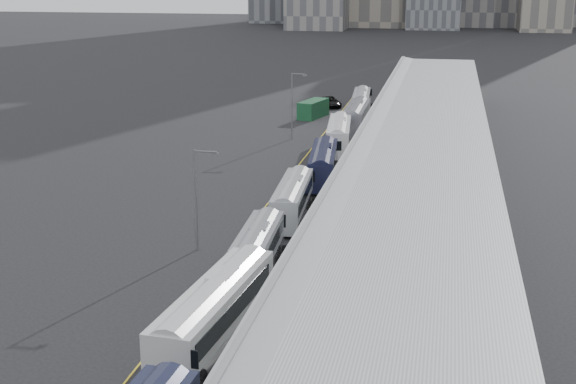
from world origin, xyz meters
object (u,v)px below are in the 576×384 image
(bus_3, at_px, (255,258))
(suv, at_px, (330,102))
(bus_6, at_px, (339,138))
(bus_4, at_px, (292,203))
(bus_5, at_px, (323,167))
(bus_8, at_px, (361,104))
(street_lamp_far, at_px, (293,101))
(street_lamp_near, at_px, (198,192))
(bus_2, at_px, (215,319))
(bus_7, at_px, (356,120))
(shipping_container, at_px, (313,109))

(bus_3, distance_m, suv, 76.00)
(bus_6, bearing_deg, bus_4, -96.41)
(bus_5, distance_m, bus_8, 42.17)
(street_lamp_far, bearing_deg, bus_5, -70.92)
(bus_8, bearing_deg, street_lamp_near, -99.23)
(bus_4, bearing_deg, suv, 91.76)
(bus_5, bearing_deg, street_lamp_near, -111.22)
(bus_3, height_order, suv, bus_3)
(bus_2, distance_m, bus_4, 25.75)
(bus_7, distance_m, suv, 21.21)
(street_lamp_far, height_order, suv, street_lamp_far)
(street_lamp_near, bearing_deg, bus_2, -69.44)
(bus_5, bearing_deg, bus_8, 84.91)
(bus_2, height_order, shipping_container, bus_2)
(bus_2, xyz_separation_m, shipping_container, (-7.14, 76.95, -0.41))
(bus_5, relative_size, bus_8, 1.02)
(bus_7, relative_size, shipping_container, 2.04)
(bus_4, relative_size, bus_6, 0.91)
(bus_6, bearing_deg, bus_7, 81.24)
(bus_2, bearing_deg, bus_6, 95.15)
(bus_8, distance_m, suv, 8.05)
(bus_3, distance_m, street_lamp_far, 49.79)
(street_lamp_far, bearing_deg, bus_4, -79.16)
(bus_8, xyz_separation_m, street_lamp_near, (-5.70, -65.38, 3.25))
(bus_7, distance_m, street_lamp_far, 10.52)
(bus_2, bearing_deg, bus_3, 96.68)
(bus_8, xyz_separation_m, street_lamp_far, (-6.70, -20.96, 3.51))
(bus_8, relative_size, street_lamp_far, 1.44)
(bus_2, bearing_deg, street_lamp_far, 101.69)
(bus_4, xyz_separation_m, suv, (-5.70, 61.37, -0.65))
(bus_4, xyz_separation_m, shipping_container, (-6.76, 51.20, -0.18))
(street_lamp_far, xyz_separation_m, suv, (0.97, 26.57, -4.20))
(bus_4, xyz_separation_m, street_lamp_far, (-6.66, 34.80, 3.55))
(bus_7, height_order, bus_8, bus_7)
(bus_5, distance_m, bus_7, 27.66)
(street_lamp_far, bearing_deg, bus_2, -83.36)
(bus_4, height_order, bus_8, bus_8)
(bus_5, bearing_deg, shipping_container, 95.22)
(bus_4, bearing_deg, bus_8, 86.42)
(bus_8, bearing_deg, suv, 131.35)
(bus_4, relative_size, bus_7, 0.89)
(street_lamp_far, relative_size, suv, 1.44)
(bus_2, height_order, bus_6, bus_2)
(bus_5, relative_size, street_lamp_near, 1.56)
(shipping_container, bearing_deg, bus_8, 48.38)
(street_lamp_near, height_order, street_lamp_far, street_lamp_far)
(bus_4, height_order, bus_6, bus_6)
(bus_3, bearing_deg, bus_7, 86.02)
(bus_6, height_order, shipping_container, bus_6)
(bus_4, bearing_deg, street_lamp_near, -124.02)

